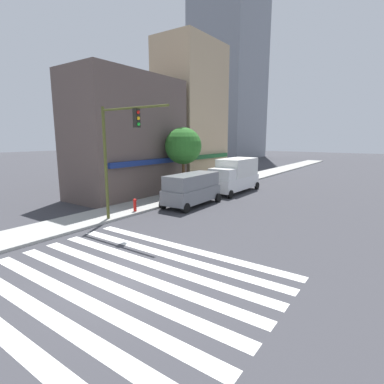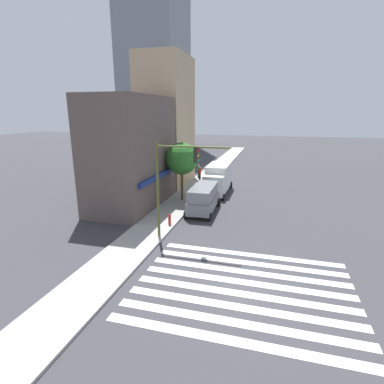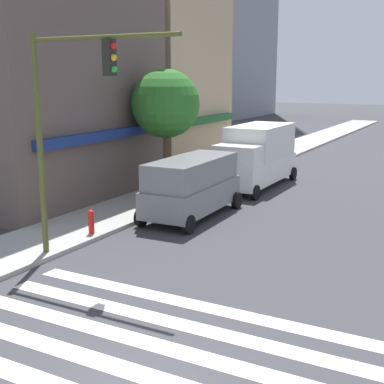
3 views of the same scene
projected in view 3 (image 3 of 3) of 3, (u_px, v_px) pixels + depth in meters
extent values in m
cube|color=silver|center=(145.00, 376.00, 9.92)|extent=(0.53, 10.80, 0.01)
cube|color=silver|center=(174.00, 350.00, 10.84)|extent=(0.53, 10.80, 0.01)
cube|color=silver|center=(199.00, 329.00, 11.76)|extent=(0.53, 10.80, 0.01)
cube|color=silver|center=(220.00, 310.00, 12.68)|extent=(0.53, 10.80, 0.01)
cube|color=brown|center=(58.00, 87.00, 23.38)|extent=(9.99, 5.00, 9.96)
cube|color=navy|center=(108.00, 135.00, 22.57)|extent=(8.49, 0.30, 0.40)
cube|color=tan|center=(166.00, 42.00, 30.80)|extent=(7.45, 5.00, 14.75)
cube|color=#1E592D|center=(207.00, 119.00, 30.50)|extent=(6.34, 0.30, 0.40)
cylinder|color=#474C1E|center=(40.00, 149.00, 15.79)|extent=(0.18, 0.18, 6.65)
cylinder|color=#474C1E|center=(101.00, 37.00, 14.00)|extent=(0.12, 4.82, 0.12)
cube|color=black|center=(109.00, 58.00, 14.00)|extent=(0.32, 0.24, 0.95)
sphere|color=red|center=(113.00, 46.00, 13.87)|extent=(0.18, 0.18, 0.18)
sphere|color=#EAAD14|center=(113.00, 58.00, 13.94)|extent=(0.18, 0.18, 0.18)
sphere|color=green|center=(114.00, 69.00, 14.00)|extent=(0.18, 0.18, 0.18)
cube|color=slate|center=(192.00, 196.00, 20.93)|extent=(5.05, 2.14, 1.00)
cube|color=slate|center=(192.00, 171.00, 20.71)|extent=(4.80, 1.97, 1.00)
cylinder|color=black|center=(141.00, 217.00, 19.70)|extent=(0.68, 0.22, 0.68)
cylinder|color=black|center=(189.00, 224.00, 18.77)|extent=(0.68, 0.22, 0.68)
cylinder|color=black|center=(195.00, 195.00, 23.30)|extent=(0.68, 0.22, 0.68)
cylinder|color=black|center=(237.00, 200.00, 22.36)|extent=(0.68, 0.22, 0.68)
cube|color=white|center=(255.00, 169.00, 26.58)|extent=(6.21, 2.24, 1.10)
cube|color=silver|center=(260.00, 141.00, 26.82)|extent=(4.35, 2.23, 1.60)
cube|color=white|center=(240.00, 154.00, 24.66)|extent=(1.75, 2.10, 0.90)
cylinder|color=black|center=(211.00, 188.00, 24.90)|extent=(0.68, 0.22, 0.68)
cylinder|color=black|center=(255.00, 193.00, 23.87)|extent=(0.68, 0.22, 0.68)
cylinder|color=black|center=(255.00, 170.00, 29.52)|extent=(0.68, 0.22, 0.68)
cylinder|color=black|center=(293.00, 174.00, 28.49)|extent=(0.68, 0.22, 0.68)
cylinder|color=#23232D|center=(238.00, 154.00, 33.75)|extent=(0.26, 0.26, 0.85)
cylinder|color=#2D7A3D|center=(238.00, 142.00, 33.59)|extent=(0.32, 0.32, 0.70)
sphere|color=tan|center=(238.00, 135.00, 33.49)|extent=(0.22, 0.22, 0.22)
cylinder|color=#23232D|center=(236.00, 158.00, 32.25)|extent=(0.26, 0.26, 0.85)
cylinder|color=red|center=(236.00, 145.00, 32.09)|extent=(0.32, 0.32, 0.70)
sphere|color=tan|center=(236.00, 138.00, 31.99)|extent=(0.22, 0.22, 0.22)
cylinder|color=#23232D|center=(261.00, 158.00, 32.22)|extent=(0.26, 0.26, 0.85)
cylinder|color=silver|center=(261.00, 145.00, 32.05)|extent=(0.32, 0.32, 0.70)
sphere|color=tan|center=(261.00, 138.00, 31.95)|extent=(0.22, 0.22, 0.22)
cylinder|color=red|center=(91.00, 224.00, 18.28)|extent=(0.20, 0.20, 0.65)
sphere|color=red|center=(91.00, 213.00, 18.19)|extent=(0.24, 0.24, 0.24)
cylinder|color=brown|center=(166.00, 161.00, 24.36)|extent=(0.24, 0.24, 3.01)
sphere|color=#286623|center=(166.00, 104.00, 23.81)|extent=(3.08, 3.08, 3.08)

